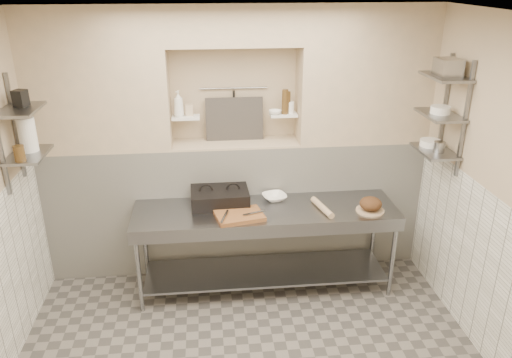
{
  "coord_description": "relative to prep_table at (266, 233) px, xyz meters",
  "views": [
    {
      "loc": [
        -0.3,
        -3.19,
        3.07
      ],
      "look_at": [
        0.13,
        0.9,
        1.35
      ],
      "focal_mm": 35.0,
      "sensor_mm": 36.0,
      "label": 1
    }
  ],
  "objects": [
    {
      "name": "ceiling",
      "position": [
        -0.25,
        -1.18,
        2.21
      ],
      "size": [
        4.0,
        3.9,
        0.1
      ],
      "primitive_type": "cube",
      "color": "silver",
      "rests_on": "ground"
    },
    {
      "name": "wall_back",
      "position": [
        -0.25,
        0.82,
        0.76
      ],
      "size": [
        4.0,
        0.1,
        2.8
      ],
      "primitive_type": "cube",
      "color": "tan",
      "rests_on": "ground"
    },
    {
      "name": "backwall_lower",
      "position": [
        -0.25,
        0.57,
        0.06
      ],
      "size": [
        4.0,
        0.4,
        1.4
      ],
      "primitive_type": "cube",
      "color": "white",
      "rests_on": "floor"
    },
    {
      "name": "alcove_sill",
      "position": [
        -0.25,
        0.57,
        0.77
      ],
      "size": [
        1.3,
        0.4,
        0.02
      ],
      "primitive_type": "cube",
      "color": "tan",
      "rests_on": "backwall_lower"
    },
    {
      "name": "backwall_pillar_left",
      "position": [
        -1.58,
        0.57,
        1.46
      ],
      "size": [
        1.35,
        0.4,
        1.4
      ],
      "primitive_type": "cube",
      "color": "tan",
      "rests_on": "backwall_lower"
    },
    {
      "name": "backwall_pillar_right",
      "position": [
        1.07,
        0.57,
        1.46
      ],
      "size": [
        1.35,
        0.4,
        1.4
      ],
      "primitive_type": "cube",
      "color": "tan",
      "rests_on": "backwall_lower"
    },
    {
      "name": "backwall_header",
      "position": [
        -0.25,
        0.57,
        1.96
      ],
      "size": [
        1.3,
        0.4,
        0.4
      ],
      "primitive_type": "cube",
      "color": "tan",
      "rests_on": "backwall_lower"
    },
    {
      "name": "wainscot_right",
      "position": [
        1.74,
        -1.18,
        0.06
      ],
      "size": [
        0.02,
        3.9,
        1.4
      ],
      "primitive_type": "cube",
      "color": "white",
      "rests_on": "floor"
    },
    {
      "name": "alcove_shelf_left",
      "position": [
        -0.75,
        0.57,
        1.06
      ],
      "size": [
        0.28,
        0.16,
        0.02
      ],
      "primitive_type": "cube",
      "color": "white",
      "rests_on": "backwall_lower"
    },
    {
      "name": "alcove_shelf_right",
      "position": [
        0.25,
        0.57,
        1.06
      ],
      "size": [
        0.28,
        0.16,
        0.02
      ],
      "primitive_type": "cube",
      "color": "white",
      "rests_on": "backwall_lower"
    },
    {
      "name": "utensil_rail",
      "position": [
        -0.25,
        0.74,
        1.31
      ],
      "size": [
        0.7,
        0.02,
        0.02
      ],
      "primitive_type": "cylinder",
      "rotation": [
        0.0,
        1.57,
        0.0
      ],
      "color": "gray",
      "rests_on": "wall_back"
    },
    {
      "name": "hanging_steel",
      "position": [
        -0.25,
        0.72,
        1.14
      ],
      "size": [
        0.02,
        0.02,
        0.3
      ],
      "primitive_type": "cylinder",
      "color": "black",
      "rests_on": "utensil_rail"
    },
    {
      "name": "splash_panel",
      "position": [
        -0.25,
        0.67,
        1.0
      ],
      "size": [
        0.6,
        0.08,
        0.45
      ],
      "primitive_type": "cube",
      "rotation": [
        -0.14,
        0.0,
        0.0
      ],
      "color": "#383330",
      "rests_on": "alcove_sill"
    },
    {
      "name": "shelf_rail_left_a",
      "position": [
        -2.23,
        0.07,
        1.16
      ],
      "size": [
        0.03,
        0.03,
        0.95
      ],
      "primitive_type": "cube",
      "color": "slate",
      "rests_on": "wall_left"
    },
    {
      "name": "wall_shelf_left_lower",
      "position": [
        -2.09,
        -0.13,
        0.96
      ],
      "size": [
        0.3,
        0.5,
        0.02
      ],
      "primitive_type": "cube",
      "color": "slate",
      "rests_on": "wall_left"
    },
    {
      "name": "wall_shelf_left_upper",
      "position": [
        -2.09,
        -0.13,
        1.36
      ],
      "size": [
        0.3,
        0.5,
        0.03
      ],
      "primitive_type": "cube",
      "color": "slate",
      "rests_on": "wall_left"
    },
    {
      "name": "shelf_rail_right_a",
      "position": [
        1.72,
        0.07,
        1.21
      ],
      "size": [
        0.03,
        0.03,
        1.05
      ],
      "primitive_type": "cube",
      "color": "slate",
      "rests_on": "wall_right"
    },
    {
      "name": "shelf_rail_right_b",
      "position": [
        1.72,
        -0.33,
        1.21
      ],
      "size": [
        0.03,
        0.03,
        1.05
      ],
      "primitive_type": "cube",
      "color": "slate",
      "rests_on": "wall_right"
    },
    {
      "name": "wall_shelf_right_lower",
      "position": [
        1.59,
        -0.13,
        0.86
      ],
      "size": [
        0.3,
        0.5,
        0.02
      ],
      "primitive_type": "cube",
      "color": "slate",
      "rests_on": "wall_right"
    },
    {
      "name": "wall_shelf_right_mid",
      "position": [
        1.59,
        -0.13,
        1.21
      ],
      "size": [
        0.3,
        0.5,
        0.02
      ],
      "primitive_type": "cube",
      "color": "slate",
      "rests_on": "wall_right"
    },
    {
      "name": "wall_shelf_right_upper",
      "position": [
        1.59,
        -0.13,
        1.56
      ],
      "size": [
        0.3,
        0.5,
        0.03
      ],
      "primitive_type": "cube",
      "color": "slate",
      "rests_on": "wall_right"
    },
    {
      "name": "prep_table",
      "position": [
        0.0,
        0.0,
        0.0
      ],
      "size": [
        2.6,
        0.7,
        0.9
      ],
      "color": "gray",
      "rests_on": "floor"
    },
    {
      "name": "panini_press",
      "position": [
        -0.44,
        0.18,
        0.34
      ],
      "size": [
        0.58,
        0.43,
        0.16
      ],
      "rotation": [
        0.0,
        0.0,
        0.03
      ],
      "color": "black",
      "rests_on": "prep_table"
    },
    {
      "name": "cutting_board",
      "position": [
        -0.27,
        -0.15,
        0.28
      ],
      "size": [
        0.5,
        0.39,
        0.04
      ],
      "primitive_type": "cube",
      "rotation": [
        0.0,
        0.0,
        0.21
      ],
      "color": "brown",
      "rests_on": "prep_table"
    },
    {
      "name": "knife_blade",
      "position": [
        -0.13,
        -0.15,
        0.31
      ],
      "size": [
        0.23,
        0.1,
        0.01
      ],
      "primitive_type": "cube",
      "rotation": [
        0.0,
        0.0,
        0.34
      ],
      "color": "gray",
      "rests_on": "cutting_board"
    },
    {
      "name": "tongs",
      "position": [
        -0.41,
        -0.21,
        0.31
      ],
      "size": [
        0.09,
        0.24,
        0.02
      ],
      "primitive_type": "cylinder",
      "rotation": [
        1.57,
        0.0,
        -0.28
      ],
      "color": "gray",
      "rests_on": "cutting_board"
    },
    {
      "name": "mixing_bowl",
      "position": [
        0.12,
        0.22,
        0.29
      ],
      "size": [
        0.29,
        0.29,
        0.06
      ],
      "primitive_type": "imported",
      "rotation": [
        0.0,
        0.0,
        0.26
      ],
      "color": "white",
      "rests_on": "prep_table"
    },
    {
      "name": "rolling_pin",
      "position": [
        0.55,
        -0.07,
        0.29
      ],
      "size": [
        0.15,
        0.41,
        0.06
      ],
      "primitive_type": "cylinder",
      "rotation": [
        1.57,
        0.0,
        0.23
      ],
      "color": "tan",
      "rests_on": "prep_table"
    },
    {
      "name": "bread_board",
      "position": [
        1.01,
        -0.14,
        0.27
      ],
      "size": [
        0.27,
        0.27,
        0.02
      ],
      "primitive_type": "cylinder",
      "color": "tan",
      "rests_on": "prep_table"
    },
    {
      "name": "bread_loaf",
      "position": [
        1.01,
        -0.14,
        0.34
      ],
      "size": [
        0.22,
        0.22,
        0.13
      ],
      "primitive_type": "ellipsoid",
      "color": "#4C2D19",
      "rests_on": "bread_board"
    },
    {
      "name": "bottle_soap",
      "position": [
        -0.82,
        0.56,
        1.2
      ],
      "size": [
        0.13,
        0.13,
        0.26
      ],
      "primitive_type": "imported",
      "rotation": [
        0.0,
        0.0,
        -0.39
      ],
      "color": "white",
      "rests_on": "alcove_shelf_left"
    },
    {
      "name": "jar_alcove",
      "position": [
        -0.71,
        0.6,
        1.13
      ],
      "size": [
        0.07,
        0.07,
        0.11
      ],
      "primitive_type": "cube",
      "color": "tan",
      "rests_on": "alcove_shelf_left"
    },
    {
      "name": "bowl_alcove",
      "position": [
        0.16,
        0.55,
        1.09
      ],
      "size": [
        0.17,
        0.17,
        0.04
      ],
      "primitive_type": "imported",
      "rotation": [
        0.0,
        0.0,
        -0.35
      ],
      "color": "white",
      "rests_on": "alcove_shelf_right"
    },
    {
      "name": "condiment_a",
      "position": [
        0.29,
        0.57,
        1.18
      ],
      "size": [
        0.06,
        0.06,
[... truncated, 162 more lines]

